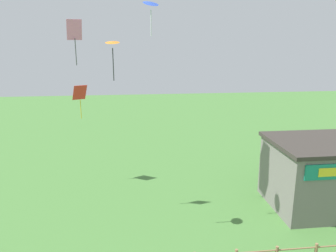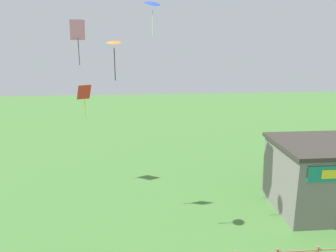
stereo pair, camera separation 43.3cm
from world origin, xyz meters
The scene contains 5 objects.
seaside_building centered at (10.14, 12.22, 2.20)m, with size 6.34×5.27×4.36m.
kite_red_diamond centered at (-5.24, 17.89, 6.64)m, with size 1.14×1.04×2.45m.
kite_pink_diamond centered at (-4.63, 13.38, 10.73)m, with size 0.88×0.56×2.47m.
kite_orange_delta centered at (-2.47, 10.84, 10.13)m, with size 0.76×0.76×1.98m.
kite_blue_delta centered at (-0.53, 11.48, 12.09)m, with size 1.05×1.04×1.76m.
Camera 1 is at (-1.67, -5.79, 10.28)m, focal length 35.00 mm.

